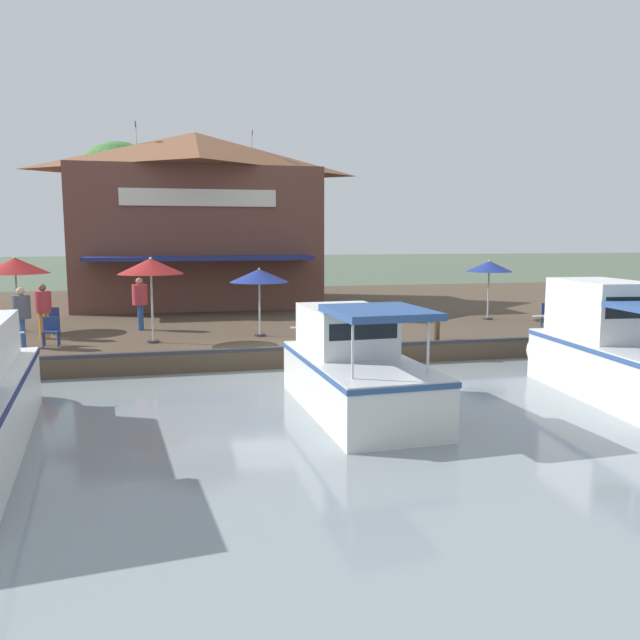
{
  "coord_description": "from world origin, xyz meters",
  "views": [
    {
      "loc": [
        16.96,
        -2.57,
        3.77
      ],
      "look_at": [
        -1.0,
        1.45,
        1.3
      ],
      "focal_mm": 35.0,
      "sensor_mm": 36.0,
      "label": 1
    }
  ],
  "objects_px": {
    "motorboat_distant_upstream": "(604,351)",
    "tree_behind_restaurant": "(124,201)",
    "patio_umbrella_mid_patio_left": "(259,276)",
    "person_at_quay_edge": "(43,304)",
    "patio_umbrella_back_row": "(151,266)",
    "mooring_post": "(437,329)",
    "waterfront_restaurant": "(197,217)",
    "patio_umbrella_far_corner": "(489,267)",
    "person_near_entrance": "(21,310)",
    "cafe_chair_beside_entrance": "(51,319)",
    "cafe_chair_far_corner_seat": "(549,314)",
    "cafe_chair_mid_patio": "(573,317)",
    "tree_upstream_bank": "(116,190)",
    "motorboat_fourth_along": "(349,367)",
    "patio_umbrella_mid_patio_right": "(15,266)",
    "cafe_chair_under_first_umbrella": "(51,330)",
    "person_mid_patio": "(140,297)"
  },
  "relations": [
    {
      "from": "cafe_chair_far_corner_seat",
      "to": "person_at_quay_edge",
      "type": "height_order",
      "value": "person_at_quay_edge"
    },
    {
      "from": "waterfront_restaurant",
      "to": "patio_umbrella_far_corner",
      "type": "relative_size",
      "value": 4.89
    },
    {
      "from": "patio_umbrella_mid_patio_left",
      "to": "person_near_entrance",
      "type": "distance_m",
      "value": 6.97
    },
    {
      "from": "patio_umbrella_mid_patio_left",
      "to": "cafe_chair_beside_entrance",
      "type": "distance_m",
      "value": 7.08
    },
    {
      "from": "cafe_chair_mid_patio",
      "to": "tree_upstream_bank",
      "type": "height_order",
      "value": "tree_upstream_bank"
    },
    {
      "from": "patio_umbrella_back_row",
      "to": "tree_upstream_bank",
      "type": "relative_size",
      "value": 0.31
    },
    {
      "from": "mooring_post",
      "to": "patio_umbrella_back_row",
      "type": "bearing_deg",
      "value": -102.51
    },
    {
      "from": "tree_upstream_bank",
      "to": "tree_behind_restaurant",
      "type": "bearing_deg",
      "value": 143.78
    },
    {
      "from": "tree_behind_restaurant",
      "to": "person_near_entrance",
      "type": "bearing_deg",
      "value": -5.35
    },
    {
      "from": "cafe_chair_mid_patio",
      "to": "cafe_chair_under_first_umbrella",
      "type": "relative_size",
      "value": 1.0
    },
    {
      "from": "patio_umbrella_back_row",
      "to": "mooring_post",
      "type": "bearing_deg",
      "value": 77.49
    },
    {
      "from": "person_at_quay_edge",
      "to": "patio_umbrella_back_row",
      "type": "bearing_deg",
      "value": 66.47
    },
    {
      "from": "cafe_chair_far_corner_seat",
      "to": "cafe_chair_beside_entrance",
      "type": "bearing_deg",
      "value": -97.95
    },
    {
      "from": "patio_umbrella_mid_patio_right",
      "to": "cafe_chair_beside_entrance",
      "type": "distance_m",
      "value": 2.25
    },
    {
      "from": "patio_umbrella_back_row",
      "to": "patio_umbrella_mid_patio_right",
      "type": "bearing_deg",
      "value": -126.69
    },
    {
      "from": "person_near_entrance",
      "to": "patio_umbrella_back_row",
      "type": "bearing_deg",
      "value": 91.56
    },
    {
      "from": "waterfront_restaurant",
      "to": "patio_umbrella_mid_patio_right",
      "type": "relative_size",
      "value": 4.44
    },
    {
      "from": "motorboat_fourth_along",
      "to": "patio_umbrella_mid_patio_right",
      "type": "bearing_deg",
      "value": -136.76
    },
    {
      "from": "cafe_chair_far_corner_seat",
      "to": "cafe_chair_under_first_umbrella",
      "type": "relative_size",
      "value": 1.0
    },
    {
      "from": "patio_umbrella_mid_patio_left",
      "to": "mooring_post",
      "type": "height_order",
      "value": "patio_umbrella_mid_patio_left"
    },
    {
      "from": "person_mid_patio",
      "to": "patio_umbrella_mid_patio_right",
      "type": "bearing_deg",
      "value": -98.86
    },
    {
      "from": "patio_umbrella_back_row",
      "to": "cafe_chair_far_corner_seat",
      "type": "distance_m",
      "value": 13.55
    },
    {
      "from": "cafe_chair_beside_entrance",
      "to": "person_at_quay_edge",
      "type": "relative_size",
      "value": 0.49
    },
    {
      "from": "person_mid_patio",
      "to": "motorboat_fourth_along",
      "type": "distance_m",
      "value": 10.21
    },
    {
      "from": "person_mid_patio",
      "to": "person_at_quay_edge",
      "type": "relative_size",
      "value": 1.04
    },
    {
      "from": "tree_upstream_bank",
      "to": "patio_umbrella_mid_patio_right",
      "type": "bearing_deg",
      "value": -9.45
    },
    {
      "from": "person_near_entrance",
      "to": "mooring_post",
      "type": "distance_m",
      "value": 12.08
    },
    {
      "from": "person_near_entrance",
      "to": "waterfront_restaurant",
      "type": "bearing_deg",
      "value": 155.31
    },
    {
      "from": "person_at_quay_edge",
      "to": "cafe_chair_mid_patio",
      "type": "bearing_deg",
      "value": 82.88
    },
    {
      "from": "person_mid_patio",
      "to": "tree_upstream_bank",
      "type": "bearing_deg",
      "value": -172.17
    },
    {
      "from": "patio_umbrella_far_corner",
      "to": "tree_behind_restaurant",
      "type": "xyz_separation_m",
      "value": [
        -14.08,
        -14.39,
        3.04
      ]
    },
    {
      "from": "cafe_chair_beside_entrance",
      "to": "person_near_entrance",
      "type": "xyz_separation_m",
      "value": [
        2.67,
        -0.26,
        0.62
      ]
    },
    {
      "from": "motorboat_distant_upstream",
      "to": "tree_behind_restaurant",
      "type": "bearing_deg",
      "value": -151.38
    },
    {
      "from": "cafe_chair_mid_patio",
      "to": "mooring_post",
      "type": "bearing_deg",
      "value": -77.82
    },
    {
      "from": "waterfront_restaurant",
      "to": "patio_umbrella_back_row",
      "type": "distance_m",
      "value": 11.69
    },
    {
      "from": "patio_umbrella_mid_patio_left",
      "to": "mooring_post",
      "type": "distance_m",
      "value": 5.78
    },
    {
      "from": "patio_umbrella_back_row",
      "to": "cafe_chair_beside_entrance",
      "type": "height_order",
      "value": "patio_umbrella_back_row"
    },
    {
      "from": "waterfront_restaurant",
      "to": "patio_umbrella_far_corner",
      "type": "distance_m",
      "value": 13.94
    },
    {
      "from": "motorboat_fourth_along",
      "to": "waterfront_restaurant",
      "type": "bearing_deg",
      "value": -171.17
    },
    {
      "from": "patio_umbrella_back_row",
      "to": "person_at_quay_edge",
      "type": "distance_m",
      "value": 3.83
    },
    {
      "from": "patio_umbrella_mid_patio_left",
      "to": "person_at_quay_edge",
      "type": "xyz_separation_m",
      "value": [
        -0.92,
        -6.62,
        -0.85
      ]
    },
    {
      "from": "person_at_quay_edge",
      "to": "motorboat_distant_upstream",
      "type": "xyz_separation_m",
      "value": [
        7.86,
        13.96,
        -0.62
      ]
    },
    {
      "from": "cafe_chair_under_first_umbrella",
      "to": "tree_behind_restaurant",
      "type": "xyz_separation_m",
      "value": [
        -16.74,
        0.85,
        4.59
      ]
    },
    {
      "from": "waterfront_restaurant",
      "to": "motorboat_fourth_along",
      "type": "relative_size",
      "value": 1.87
    },
    {
      "from": "patio_umbrella_mid_patio_left",
      "to": "person_at_quay_edge",
      "type": "relative_size",
      "value": 1.27
    },
    {
      "from": "cafe_chair_under_first_umbrella",
      "to": "tree_upstream_bank",
      "type": "height_order",
      "value": "tree_upstream_bank"
    },
    {
      "from": "patio_umbrella_mid_patio_right",
      "to": "tree_upstream_bank",
      "type": "distance_m",
      "value": 13.53
    },
    {
      "from": "cafe_chair_far_corner_seat",
      "to": "motorboat_distant_upstream",
      "type": "xyz_separation_m",
      "value": [
        6.64,
        -2.79,
        -0.01
      ]
    },
    {
      "from": "patio_umbrella_mid_patio_left",
      "to": "person_mid_patio",
      "type": "distance_m",
      "value": 4.47
    },
    {
      "from": "tree_upstream_bank",
      "to": "cafe_chair_under_first_umbrella",
      "type": "bearing_deg",
      "value": -1.73
    }
  ]
}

